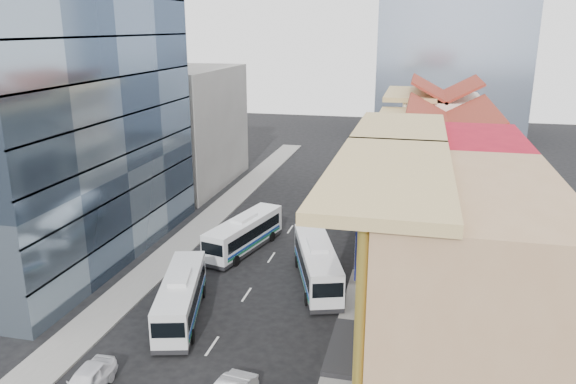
% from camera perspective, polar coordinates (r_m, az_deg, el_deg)
% --- Properties ---
extents(sidewalk_right, '(3.00, 90.00, 0.15)m').
position_cam_1_polar(sidewalk_right, '(46.23, 8.62, -7.46)').
color(sidewalk_right, slate).
rests_on(sidewalk_right, ground).
extents(sidewalk_left, '(3.00, 90.00, 0.15)m').
position_cam_1_polar(sidewalk_left, '(50.26, -11.15, -5.58)').
color(sidewalk_left, slate).
rests_on(sidewalk_left, ground).
extents(shophouse_tan, '(8.00, 14.00, 12.00)m').
position_cam_1_polar(shophouse_tan, '(28.35, 17.36, -10.95)').
color(shophouse_tan, tan).
rests_on(shophouse_tan, ground).
extents(shophouse_red, '(8.00, 10.00, 12.00)m').
position_cam_1_polar(shophouse_red, '(39.40, 16.34, -3.01)').
color(shophouse_red, '#A81324').
rests_on(shophouse_red, ground).
extents(shophouse_cream_near, '(8.00, 9.00, 10.00)m').
position_cam_1_polar(shophouse_cream_near, '(48.74, 15.78, -0.47)').
color(shophouse_cream_near, white).
rests_on(shophouse_cream_near, ground).
extents(shophouse_cream_mid, '(8.00, 9.00, 10.00)m').
position_cam_1_polar(shophouse_cream_mid, '(57.42, 15.49, 2.09)').
color(shophouse_cream_mid, white).
rests_on(shophouse_cream_mid, ground).
extents(shophouse_cream_far, '(8.00, 12.00, 11.00)m').
position_cam_1_polar(shophouse_cream_far, '(67.56, 15.28, 4.65)').
color(shophouse_cream_far, white).
rests_on(shophouse_cream_far, ground).
extents(office_tower, '(12.00, 26.00, 30.00)m').
position_cam_1_polar(office_tower, '(48.57, -23.00, 10.85)').
color(office_tower, '#3E4E62').
rests_on(office_tower, ground).
extents(office_block_far, '(10.00, 18.00, 14.00)m').
position_cam_1_polar(office_block_far, '(68.99, -10.39, 6.47)').
color(office_block_far, gray).
rests_on(office_block_far, ground).
extents(bus_left_near, '(4.70, 9.92, 3.10)m').
position_cam_1_polar(bus_left_near, '(38.38, -10.83, -10.37)').
color(bus_left_near, silver).
rests_on(bus_left_near, ground).
extents(bus_left_far, '(4.54, 10.07, 3.15)m').
position_cam_1_polar(bus_left_far, '(48.62, -4.47, -4.18)').
color(bus_left_far, white).
rests_on(bus_left_far, ground).
extents(bus_right, '(5.56, 10.56, 3.31)m').
position_cam_1_polar(bus_right, '(42.40, 2.97, -7.23)').
color(bus_right, white).
rests_on(bus_right, ground).
extents(sedan_left, '(1.83, 4.27, 1.43)m').
position_cam_1_polar(sedan_left, '(32.98, -19.79, -17.66)').
color(sedan_left, white).
rests_on(sedan_left, ground).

